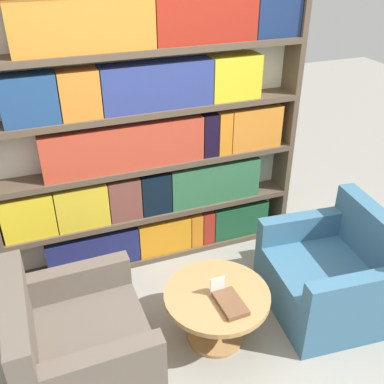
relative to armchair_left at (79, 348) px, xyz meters
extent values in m
plane|color=gray|center=(0.86, -0.24, -0.29)|extent=(14.00, 14.00, 0.00)
cube|color=silver|center=(0.86, 1.28, 0.89)|extent=(2.63, 0.05, 2.37)
cube|color=brown|center=(2.15, 1.15, 0.89)|extent=(0.05, 0.30, 2.37)
cube|color=brown|center=(0.86, 1.15, -0.27)|extent=(2.53, 0.30, 0.05)
cube|color=brown|center=(0.86, 1.15, 0.18)|extent=(2.53, 0.30, 0.05)
cube|color=brown|center=(0.86, 1.15, 0.66)|extent=(2.53, 0.30, 0.05)
cube|color=brown|center=(0.86, 1.15, 1.13)|extent=(2.53, 0.30, 0.05)
cube|color=brown|center=(0.86, 1.15, 1.60)|extent=(2.53, 0.30, 0.05)
cube|color=navy|center=(0.28, 1.13, -0.07)|extent=(0.80, 0.20, 0.33)
cube|color=orange|center=(0.94, 1.13, -0.07)|extent=(0.49, 0.20, 0.33)
cube|color=orange|center=(1.25, 1.13, -0.07)|extent=(0.11, 0.20, 0.33)
cube|color=maroon|center=(1.36, 1.13, -0.07)|extent=(0.11, 0.20, 0.33)
cube|color=#1A4C2E|center=(1.71, 1.13, -0.07)|extent=(0.56, 0.20, 0.33)
cube|color=gold|center=(-0.18, 1.13, 0.40)|extent=(0.41, 0.20, 0.38)
cube|color=gold|center=(0.24, 1.13, 0.40)|extent=(0.43, 0.20, 0.38)
cube|color=brown|center=(0.60, 1.13, 0.40)|extent=(0.27, 0.20, 0.38)
cube|color=black|center=(0.87, 1.13, 0.40)|extent=(0.26, 0.20, 0.38)
cube|color=#2E6741|center=(1.43, 1.13, 0.40)|extent=(0.85, 0.20, 0.38)
cube|color=#B83F2A|center=(0.64, 1.13, 0.87)|extent=(1.31, 0.20, 0.38)
cube|color=black|center=(1.37, 1.13, 0.87)|extent=(0.13, 0.20, 0.38)
cube|color=orange|center=(1.50, 1.13, 0.87)|extent=(0.12, 0.20, 0.38)
cube|color=orange|center=(1.80, 1.13, 0.87)|extent=(0.48, 0.20, 0.38)
cube|color=navy|center=(-0.02, 1.13, 1.33)|extent=(0.40, 0.20, 0.36)
cube|color=orange|center=(0.34, 1.13, 1.33)|extent=(0.29, 0.20, 0.36)
cube|color=navy|center=(0.93, 1.13, 1.33)|extent=(0.88, 0.20, 0.36)
cube|color=gold|center=(1.59, 1.13, 1.33)|extent=(0.42, 0.20, 0.36)
cube|color=orange|center=(0.42, 1.13, 1.81)|extent=(0.99, 0.20, 0.37)
cube|color=maroon|center=(1.33, 1.13, 1.81)|extent=(0.80, 0.20, 0.37)
cube|color=navy|center=(1.93, 1.13, 1.81)|extent=(0.38, 0.20, 0.37)
cube|color=brown|center=(0.04, 0.00, -0.08)|extent=(0.86, 0.94, 0.41)
cube|color=brown|center=(-0.31, -0.01, 0.33)|extent=(0.16, 0.92, 0.43)
cube|color=brown|center=(0.12, -0.40, 0.23)|extent=(0.70, 0.13, 0.22)
cube|color=brown|center=(0.10, 0.40, 0.23)|extent=(0.70, 0.13, 0.22)
cube|color=#386684|center=(1.93, 0.00, -0.08)|extent=(0.93, 1.00, 0.41)
cube|color=#386684|center=(2.28, -0.03, 0.33)|extent=(0.23, 0.93, 0.43)
cube|color=#386684|center=(1.90, 0.41, 0.23)|extent=(0.71, 0.19, 0.22)
cube|color=#386684|center=(1.83, -0.39, 0.23)|extent=(0.71, 0.19, 0.22)
cylinder|color=#AD7F4C|center=(0.99, 0.00, -0.09)|extent=(0.14, 0.14, 0.39)
cylinder|color=#AD7F4C|center=(0.99, 0.00, -0.28)|extent=(0.42, 0.42, 0.03)
cylinder|color=#AD7F4C|center=(0.99, 0.00, 0.12)|extent=(0.76, 0.76, 0.04)
cube|color=black|center=(0.99, 0.00, 0.15)|extent=(0.06, 0.06, 0.01)
cube|color=silver|center=(0.99, 0.00, 0.21)|extent=(0.11, 0.01, 0.14)
cube|color=brown|center=(1.03, -0.14, 0.16)|extent=(0.17, 0.28, 0.04)
camera|label=1|loc=(-0.03, -2.16, 2.36)|focal=42.00mm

